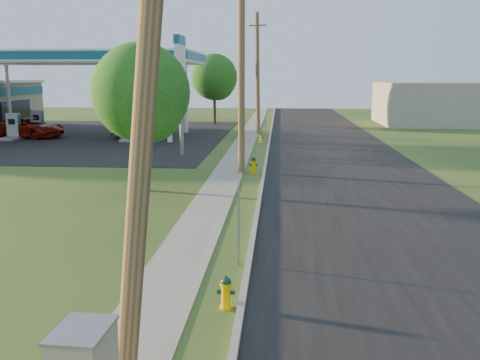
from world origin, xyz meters
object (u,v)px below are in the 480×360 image
Objects in this scene: price_pylon at (180,61)px; car_red at (30,128)px; tree_verge at (143,96)px; hydrant_mid at (253,165)px; fuel_pump_ne at (133,130)px; hydrant_near at (226,292)px; fuel_pump_se at (146,125)px; utility_pole_far at (258,73)px; car_silver at (142,127)px; utility_pole_mid at (241,68)px; tree_lot at (215,79)px; fuel_pump_sw at (38,124)px; utility_pole_near at (147,60)px; fuel_pump_nw at (14,129)px; hydrant_far at (261,138)px.

car_red is (-13.19, 8.37, -4.67)m from price_pylon.
hydrant_mid is (4.16, 4.35, -3.42)m from tree_verge.
fuel_pump_ne reaches higher than hydrant_near.
utility_pole_far is at bearing 6.41° from fuel_pump_se.
price_pylon reaches higher than car_silver.
utility_pole_mid is at bearing -157.74° from car_silver.
tree_verge is 8.48× the size of hydrant_near.
utility_pole_mid is 6.76m from price_pylon.
price_pylon is 1.02× the size of tree_lot.
utility_pole_far is at bearing -57.41° from car_red.
fuel_pump_sw is 0.47× the size of tree_lot.
utility_pole_far is 2.97× the size of fuel_pump_sw.
fuel_pump_se is 0.47× the size of tree_lot.
price_pylon is (-3.90, 23.50, 0.63)m from utility_pole_near.
hydrant_mid is at bearing -35.22° from fuel_pump_nw.
tree_lot is 9.12× the size of hydrant_far.
fuel_pump_nw is at bearing 144.78° from hydrant_mid.
hydrant_near is 0.94× the size of hydrant_far.
price_pylon is at bearing -160.67° from car_silver.
tree_verge is 0.88× the size of tree_lot.
fuel_pump_nw reaches higher than car_silver.
fuel_pump_ne is at bearing -77.08° from car_red.
price_pylon is 8.74m from hydrant_mid.
utility_pole_far is (-0.00, 36.00, 0.00)m from utility_pole_near.
car_silver is at bearing 104.86° from utility_pole_near.
car_red is at bearing 126.49° from tree_verge.
utility_pole_far is 13.11m from price_pylon.
price_pylon reaches higher than hydrant_mid.
utility_pole_near is at bearing -60.00° from fuel_pump_nw.
car_red reaches higher than hydrant_far.
fuel_pump_ne is 4.59× the size of hydrant_near.
price_pylon is 9.26× the size of hydrant_far.
fuel_pump_ne and fuel_pump_sw have the same top height.
tree_lot is (-4.45, 44.72, -0.46)m from utility_pole_near.
hydrant_mid is at bearing 46.27° from tree_verge.
fuel_pump_se is at bearing -50.09° from car_red.
fuel_pump_se is 10.77m from hydrant_far.
hydrant_near is 27.12m from hydrant_far.
price_pylon is (-3.90, -12.50, 0.63)m from utility_pole_far.
price_pylon is 21.25m from tree_lot.
hydrant_mid is (18.48, -13.05, -0.33)m from fuel_pump_nw.
tree_lot is at bearing 35.86° from fuel_pump_sw.
fuel_pump_nw is 4.03× the size of hydrant_mid.
tree_verge reaches higher than hydrant_near.
fuel_pump_nw is 4.00m from fuel_pump_sw.
fuel_pump_ne is 0.54× the size of tree_verge.
fuel_pump_ne is 4.00m from fuel_pump_se.
hydrant_far is (18.42, -5.22, -0.36)m from fuel_pump_sw.
utility_pole_mid is at bearing 92.95° from hydrant_near.
hydrant_mid is at bearing -156.13° from car_silver.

